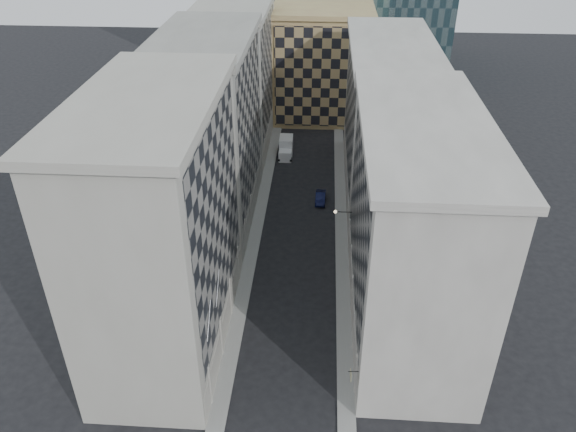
% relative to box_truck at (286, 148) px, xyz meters
% --- Properties ---
extents(sidewalk_west, '(1.50, 100.00, 0.15)m').
position_rel_box_truck_xyz_m(sidewalk_west, '(-2.20, -20.62, -1.11)').
color(sidewalk_west, gray).
rests_on(sidewalk_west, ground).
extents(sidewalk_east, '(1.50, 100.00, 0.15)m').
position_rel_box_truck_xyz_m(sidewalk_east, '(8.30, -20.62, -1.11)').
color(sidewalk_east, gray).
rests_on(sidewalk_east, ground).
extents(bldg_left_a, '(10.80, 22.80, 23.70)m').
position_rel_box_truck_xyz_m(bldg_left_a, '(-7.83, -39.62, 10.64)').
color(bldg_left_a, '#A4A094').
rests_on(bldg_left_a, ground).
extents(bldg_left_b, '(10.80, 22.80, 22.70)m').
position_rel_box_truck_xyz_m(bldg_left_b, '(-7.83, -17.62, 10.14)').
color(bldg_left_b, gray).
rests_on(bldg_left_b, ground).
extents(bldg_left_c, '(10.80, 22.80, 21.70)m').
position_rel_box_truck_xyz_m(bldg_left_c, '(-7.83, 4.38, 9.64)').
color(bldg_left_c, '#A4A094').
rests_on(bldg_left_c, ground).
extents(bldg_right_a, '(10.80, 26.80, 20.70)m').
position_rel_box_truck_xyz_m(bldg_right_a, '(13.93, -35.62, 9.13)').
color(bldg_right_a, '#A6A198').
rests_on(bldg_right_a, ground).
extents(bldg_right_b, '(10.80, 28.80, 19.70)m').
position_rel_box_truck_xyz_m(bldg_right_b, '(13.94, -8.62, 8.66)').
color(bldg_right_b, '#A6A198').
rests_on(bldg_right_b, ground).
extents(tan_block, '(16.80, 14.80, 18.80)m').
position_rel_box_truck_xyz_m(tan_block, '(5.05, 17.27, 8.25)').
color(tan_block, tan).
rests_on(tan_block, ground).
extents(flagpoles_left, '(0.10, 6.33, 2.33)m').
position_rel_box_truck_xyz_m(flagpoles_left, '(-2.85, -44.62, 6.81)').
color(flagpoles_left, gray).
rests_on(flagpoles_left, ground).
extents(bracket_lamp, '(1.98, 0.36, 0.36)m').
position_rel_box_truck_xyz_m(bracket_lamp, '(7.43, -26.62, 5.01)').
color(bracket_lamp, black).
rests_on(bracket_lamp, ground).
extents(box_truck, '(2.07, 4.99, 2.73)m').
position_rel_box_truck_xyz_m(box_truck, '(0.00, 0.00, 0.00)').
color(box_truck, white).
rests_on(box_truck, ground).
extents(dark_car, '(1.39, 3.77, 1.23)m').
position_rel_box_truck_xyz_m(dark_car, '(5.59, -13.99, -0.57)').
color(dark_car, '#0F1439').
rests_on(dark_car, ground).
extents(shop_sign, '(0.86, 0.76, 0.84)m').
position_rel_box_truck_xyz_m(shop_sign, '(8.47, -47.62, 2.65)').
color(shop_sign, black).
rests_on(shop_sign, ground).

